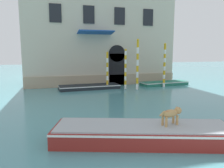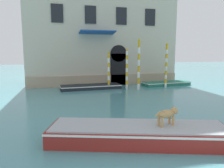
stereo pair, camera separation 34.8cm
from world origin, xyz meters
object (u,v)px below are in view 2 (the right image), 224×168
object	(u,v)px
boat_foreground	(138,133)
mooring_pole_0	(139,64)
boat_moored_near_palazzo	(91,87)
mooring_pole_3	(109,70)
boat_moored_far	(166,83)
dog_on_deck	(168,114)
mooring_pole_1	(127,69)
mooring_pole_2	(166,65)

from	to	relation	value
boat_foreground	mooring_pole_0	distance (m)	11.88
boat_moored_near_palazzo	mooring_pole_3	xyz separation A→B (m)	(1.61, -0.39, 1.52)
boat_foreground	boat_moored_far	distance (m)	14.90
mooring_pole_3	boat_moored_near_palazzo	bearing A→B (deg)	166.57
dog_on_deck	boat_moored_near_palazzo	size ratio (longest dim) A/B	0.18
boat_moored_near_palazzo	boat_moored_far	distance (m)	7.82
boat_moored_near_palazzo	mooring_pole_3	world-z (taller)	mooring_pole_3
mooring_pole_3	boat_moored_far	bearing A→B (deg)	4.87
boat_foreground	mooring_pole_3	bearing A→B (deg)	99.35
boat_moored_far	mooring_pole_1	size ratio (longest dim) A/B	1.38
boat_moored_near_palazzo	mooring_pole_2	size ratio (longest dim) A/B	1.33
mooring_pole_2	boat_moored_near_palazzo	bearing A→B (deg)	173.25
mooring_pole_0	mooring_pole_3	xyz separation A→B (m)	(-2.50, 1.10, -0.56)
boat_foreground	mooring_pole_2	xyz separation A→B (m)	(7.48, 11.51, 1.77)
boat_moored_far	mooring_pole_0	size ratio (longest dim) A/B	1.12
mooring_pole_1	dog_on_deck	bearing A→B (deg)	-101.74
mooring_pole_2	mooring_pole_1	bearing A→B (deg)	178.64
boat_moored_near_palazzo	mooring_pole_2	bearing A→B (deg)	-9.15
boat_moored_far	mooring_pole_2	xyz separation A→B (m)	(-0.62, -1.00, 1.93)
boat_moored_far	mooring_pole_2	size ratio (longest dim) A/B	1.20
dog_on_deck	mooring_pole_3	distance (m)	12.30
mooring_pole_0	mooring_pole_2	bearing A→B (deg)	11.63
boat_foreground	boat_moored_near_palazzo	bearing A→B (deg)	107.04
boat_moored_near_palazzo	mooring_pole_0	world-z (taller)	mooring_pole_0
dog_on_deck	mooring_pole_3	size ratio (longest dim) A/B	0.30
boat_foreground	mooring_pole_2	world-z (taller)	mooring_pole_2
mooring_pole_3	boat_foreground	bearing A→B (deg)	-98.98
dog_on_deck	mooring_pole_3	xyz separation A→B (m)	(0.84, 12.26, 0.61)
boat_moored_near_palazzo	boat_moored_far	bearing A→B (deg)	-1.35
dog_on_deck	mooring_pole_0	bearing A→B (deg)	62.85
boat_moored_near_palazzo	mooring_pole_3	distance (m)	2.25
mooring_pole_2	mooring_pole_3	world-z (taller)	mooring_pole_2
dog_on_deck	boat_moored_far	bearing A→B (deg)	50.68
dog_on_deck	mooring_pole_1	xyz separation A→B (m)	(2.47, 11.88, 0.74)
dog_on_deck	boat_moored_far	xyz separation A→B (m)	(7.05, 12.79, -0.92)
boat_moored_far	mooring_pole_1	xyz separation A→B (m)	(-4.58, -0.90, 1.65)
mooring_pole_1	boat_foreground	bearing A→B (deg)	-106.88
mooring_pole_3	mooring_pole_1	bearing A→B (deg)	-12.90
mooring_pole_1	boat_moored_far	bearing A→B (deg)	11.15
boat_moored_near_palazzo	boat_foreground	bearing A→B (deg)	-93.69
boat_moored_far	mooring_pole_0	distance (m)	4.55
boat_moored_near_palazzo	mooring_pole_2	distance (m)	7.50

